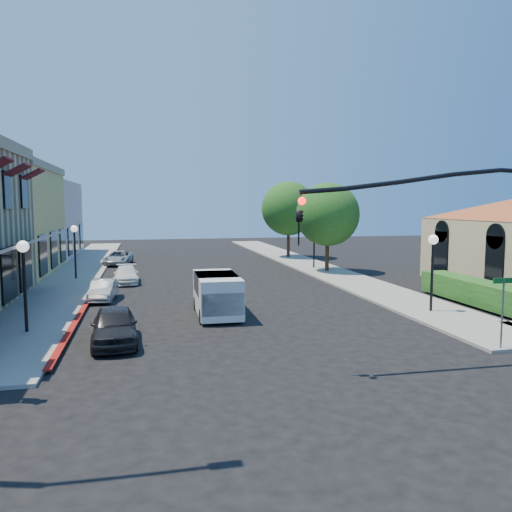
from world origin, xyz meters
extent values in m
plane|color=black|center=(0.00, 0.00, 0.00)|extent=(120.00, 120.00, 0.00)
cube|color=gray|center=(-8.75, 27.00, 0.06)|extent=(3.50, 50.00, 0.12)
cube|color=gray|center=(8.75, 27.00, 0.06)|extent=(3.50, 50.00, 0.12)
cube|color=maroon|center=(-6.90, 8.00, 0.00)|extent=(0.25, 10.00, 0.06)
cube|color=#561416|center=(-9.60, 11.00, 3.05)|extent=(1.75, 17.00, 0.67)
cube|color=#4D0F18|center=(-9.95, 14.20, 6.55)|extent=(1.02, 1.50, 0.60)
cube|color=#4D0F18|center=(-9.95, 17.60, 6.55)|extent=(1.02, 1.50, 0.60)
cube|color=black|center=(-10.45, 13.70, 1.60)|extent=(0.12, 2.60, 2.60)
cube|color=black|center=(-10.45, 17.10, 1.60)|extent=(0.12, 2.60, 2.60)
cube|color=beige|center=(-15.50, 38.00, 3.50)|extent=(10.00, 12.00, 7.00)
cube|color=black|center=(14.45, 11.50, 1.80)|extent=(0.12, 1.40, 2.80)
cube|color=black|center=(14.45, 16.50, 1.80)|extent=(0.12, 1.40, 2.80)
cube|color=#154C15|center=(11.70, 9.00, 0.00)|extent=(1.40, 8.00, 1.10)
cylinder|color=#302013|center=(8.80, 22.00, 1.05)|extent=(0.28, 0.28, 2.10)
sphere|color=#154C15|center=(8.80, 22.00, 4.20)|extent=(4.56, 4.56, 4.56)
cylinder|color=#302013|center=(8.80, 32.00, 1.14)|extent=(0.28, 0.28, 2.27)
sphere|color=#154C15|center=(8.80, 32.00, 4.55)|extent=(4.94, 4.94, 4.94)
cylinder|color=black|center=(4.10, 1.50, 5.60)|extent=(7.80, 0.14, 0.14)
imported|color=black|center=(0.20, 1.50, 4.70)|extent=(0.20, 0.16, 1.00)
sphere|color=#FF0C0C|center=(0.20, 1.32, 5.00)|extent=(0.22, 0.22, 0.22)
cylinder|color=#595B5E|center=(7.50, 2.20, 1.25)|extent=(0.06, 0.06, 2.50)
cube|color=#0C591E|center=(7.50, 2.20, 2.40)|extent=(0.80, 0.04, 0.18)
cylinder|color=black|center=(-8.50, 8.00, 1.60)|extent=(0.12, 0.12, 3.20)
sphere|color=white|center=(-8.50, 8.00, 3.35)|extent=(0.44, 0.44, 0.44)
cylinder|color=black|center=(-8.50, 22.00, 1.60)|extent=(0.12, 0.12, 3.20)
sphere|color=white|center=(-8.50, 22.00, 3.35)|extent=(0.44, 0.44, 0.44)
cylinder|color=black|center=(8.50, 8.00, 1.60)|extent=(0.12, 0.12, 3.20)
sphere|color=white|center=(8.50, 8.00, 3.35)|extent=(0.44, 0.44, 0.44)
cylinder|color=black|center=(8.50, 24.00, 1.60)|extent=(0.12, 0.12, 3.20)
sphere|color=white|center=(8.50, 24.00, 3.35)|extent=(0.44, 0.44, 0.44)
cube|color=silver|center=(-1.00, 9.68, 0.98)|extent=(1.86, 4.15, 1.69)
cube|color=silver|center=(-1.03, 7.90, 0.89)|extent=(1.74, 0.59, 0.94)
cube|color=black|center=(-1.03, 8.23, 1.36)|extent=(1.59, 0.12, 0.84)
cube|color=black|center=(-0.99, 9.96, 1.40)|extent=(1.84, 2.47, 0.84)
cylinder|color=black|center=(-1.82, 8.29, 0.31)|extent=(0.25, 0.62, 0.62)
cylinder|color=black|center=(-1.77, 11.10, 0.31)|extent=(0.25, 0.62, 0.62)
cylinder|color=black|center=(-0.23, 8.26, 0.31)|extent=(0.25, 0.62, 0.62)
cylinder|color=black|center=(-0.18, 11.07, 0.31)|extent=(0.25, 0.62, 0.62)
imported|color=black|center=(-5.18, 6.00, 0.65)|extent=(1.73, 3.90, 1.30)
imported|color=#A0A3A5|center=(-6.20, 14.46, 0.53)|extent=(1.39, 3.30, 1.06)
imported|color=silver|center=(-5.26, 20.00, 0.53)|extent=(1.56, 3.68, 1.06)
imported|color=#A4A7A9|center=(-6.20, 29.97, 0.57)|extent=(2.41, 4.32, 1.14)
camera|label=1|loc=(-4.06, -11.91, 4.90)|focal=35.00mm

